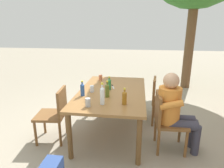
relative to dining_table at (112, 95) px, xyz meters
The scene contains 16 objects.
ground_plane 0.67m from the dining_table, ahead, with size 24.00×24.00×0.00m, color gray.
dining_table is the anchor object (origin of this frame).
chair_far_right 0.96m from the dining_table, 63.83° to the left, with size 0.46×0.46×0.87m.
chair_far_left 0.96m from the dining_table, 116.49° to the left, with size 0.49×0.49×0.87m.
chair_near_right 0.96m from the dining_table, 64.50° to the right, with size 0.49×0.49×0.87m.
person_in_white_shirt 1.04m from the dining_table, 66.64° to the left, with size 0.47×0.61×1.18m.
bottle_clear 0.63m from the dining_table, ahead, with size 0.06×0.06×0.31m.
bottle_green 0.19m from the dining_table, 139.42° to the right, with size 0.06×0.06×0.23m.
bottle_amber 0.64m from the dining_table, 24.17° to the left, with size 0.06×0.06×0.24m.
bottle_blue 0.54m from the dining_table, 55.41° to the right, with size 0.06×0.06×0.24m.
bottle_olive 0.35m from the dining_table, ahead, with size 0.06×0.06×0.26m.
cup_terracotta 0.73m from the dining_table, 153.42° to the right, with size 0.07×0.07×0.11m, color #BC6B47.
cup_glass 0.36m from the dining_table, 72.61° to the right, with size 0.07×0.07×0.11m, color silver.
cup_steel 0.75m from the dining_table, 18.38° to the right, with size 0.07×0.07×0.12m, color #B2B7BC.
table_knife 0.25m from the dining_table, behind, with size 0.24×0.09×0.01m.
backpack_by_far_side 1.65m from the dining_table, behind, with size 0.29×0.21×0.40m.
Camera 1 is at (3.09, 0.42, 1.80)m, focal length 31.52 mm.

